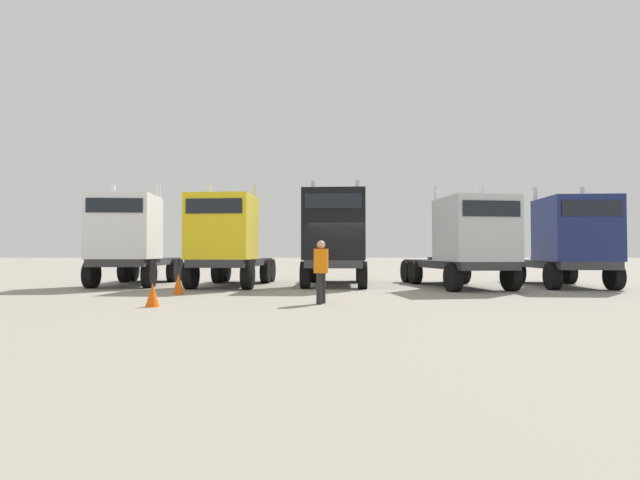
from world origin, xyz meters
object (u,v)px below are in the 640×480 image
at_px(semi_truck_yellow, 227,240).
at_px(semi_truck_navy, 569,241).
at_px(traffic_cone_near, 153,295).
at_px(semi_truck_silver, 467,242).
at_px(semi_truck_white, 130,240).
at_px(semi_truck_black, 335,238).
at_px(visitor_in_hivis, 321,267).
at_px(traffic_cone_mid, 178,284).

xyz_separation_m(semi_truck_yellow, semi_truck_navy, (13.58, -0.10, -0.03)).
bearing_deg(traffic_cone_near, semi_truck_silver, 31.84).
height_order(semi_truck_white, semi_truck_black, semi_truck_black).
bearing_deg(semi_truck_black, visitor_in_hivis, -1.54).
xyz_separation_m(traffic_cone_near, traffic_cone_mid, (-0.47, 3.59, 0.05)).
bearing_deg(traffic_cone_mid, semi_truck_navy, 12.12).
bearing_deg(semi_truck_navy, visitor_in_hivis, -55.50).
xyz_separation_m(semi_truck_silver, traffic_cone_near, (-9.87, -6.13, -1.49)).
relative_size(semi_truck_black, visitor_in_hivis, 3.62).
xyz_separation_m(semi_truck_black, visitor_in_hivis, (-0.47, -6.44, -0.98)).
xyz_separation_m(semi_truck_white, semi_truck_navy, (17.73, -0.65, -0.08)).
relative_size(semi_truck_white, semi_truck_yellow, 1.03).
xyz_separation_m(semi_truck_black, traffic_cone_mid, (-5.27, -3.58, -1.63)).
distance_m(semi_truck_silver, traffic_cone_near, 11.71).
bearing_deg(semi_truck_black, semi_truck_white, -88.61).
relative_size(semi_truck_navy, traffic_cone_near, 10.13).
distance_m(semi_truck_black, traffic_cone_near, 8.79).
distance_m(traffic_cone_near, traffic_cone_mid, 3.63).
height_order(semi_truck_yellow, visitor_in_hivis, semi_truck_yellow).
height_order(semi_truck_black, traffic_cone_near, semi_truck_black).
height_order(semi_truck_white, traffic_cone_mid, semi_truck_white).
bearing_deg(traffic_cone_mid, semi_truck_silver, 13.77).
bearing_deg(visitor_in_hivis, semi_truck_silver, -117.57).
height_order(semi_truck_yellow, traffic_cone_near, semi_truck_yellow).
xyz_separation_m(semi_truck_silver, semi_truck_navy, (4.18, 0.58, 0.05)).
relative_size(semi_truck_white, semi_truck_black, 1.00).
relative_size(semi_truck_yellow, semi_truck_black, 0.97).
bearing_deg(semi_truck_white, visitor_in_hivis, 45.93).
xyz_separation_m(visitor_in_hivis, traffic_cone_near, (-4.33, -0.74, -0.70)).
distance_m(visitor_in_hivis, traffic_cone_mid, 5.62).
xyz_separation_m(semi_truck_silver, traffic_cone_mid, (-10.34, -2.53, -1.44)).
relative_size(semi_truck_black, semi_truck_navy, 1.02).
height_order(visitor_in_hivis, traffic_cone_mid, visitor_in_hivis).
distance_m(semi_truck_navy, traffic_cone_near, 15.64).
bearing_deg(semi_truck_navy, semi_truck_white, -89.16).
bearing_deg(semi_truck_navy, traffic_cone_mid, -74.94).
bearing_deg(traffic_cone_near, visitor_in_hivis, 9.73).
xyz_separation_m(semi_truck_white, traffic_cone_near, (3.69, -7.36, -1.62)).
distance_m(semi_truck_silver, traffic_cone_mid, 10.75).
distance_m(semi_truck_white, semi_truck_yellow, 4.19).
xyz_separation_m(semi_truck_silver, visitor_in_hivis, (-5.54, -5.39, -0.79)).
distance_m(semi_truck_black, traffic_cone_mid, 6.58).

